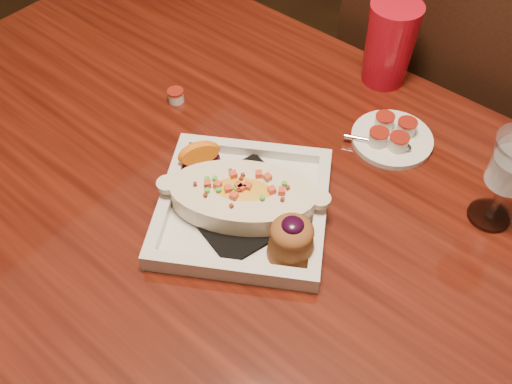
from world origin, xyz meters
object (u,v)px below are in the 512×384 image
Objects in this scene: table at (260,255)px; red_tumbler at (390,44)px; chair_far at (429,119)px; plate at (247,204)px; saucer at (391,137)px.

red_tumbler reaches higher than table.
table is 0.65m from chair_far.
plate is 0.41m from red_tumbler.
saucer is at bearing -53.98° from red_tumbler.
table is 0.44m from red_tumbler.
plate is at bearing -153.13° from table.
chair_far is 0.69m from plate.
plate is 2.48× the size of saucer.
saucer is at bearing 99.80° from chair_far.
table is at bearing -4.39° from plate.
plate is 0.29m from saucer.
red_tumbler reaches higher than saucer.
plate is at bearing 88.39° from chair_far.
table is 9.77× the size of red_tumbler.
red_tumbler is (-0.04, -0.23, 0.32)m from chair_far.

